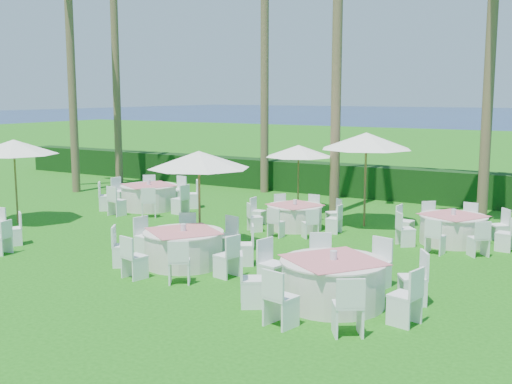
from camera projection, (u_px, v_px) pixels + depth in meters
The scene contains 15 objects.
ground at pixel (141, 266), 14.71m from camera, with size 120.00×120.00×0.00m, color #175D10.
hedge at pixel (346, 180), 24.81m from camera, with size 34.00×1.00×1.20m, color black.
banquet_table_b at pixel (184, 247), 14.71m from camera, with size 3.23×3.23×0.97m.
banquet_table_c at pixel (333, 281), 11.95m from camera, with size 3.49×3.49×1.04m.
banquet_table_d at pixel (149, 196), 21.85m from camera, with size 3.36×3.36×1.01m.
banquet_table_e at pixel (295, 216), 18.69m from camera, with size 2.83×2.83×0.87m.
banquet_table_f at pixel (453, 229), 16.83m from camera, with size 3.07×3.07×0.93m.
umbrella_a at pixel (14, 147), 19.21m from camera, with size 2.62×2.62×2.55m.
umbrella_b at pixel (199, 160), 15.92m from camera, with size 2.58×2.58×2.51m.
umbrella_c at pixel (299, 151), 21.24m from camera, with size 2.23×2.23×2.22m.
umbrella_d at pixel (366, 141), 18.73m from camera, with size 2.71×2.71×2.79m.
palm_a at pixel (115, 45), 27.24m from camera, with size 4.41×4.07×10.93m.
palm_b at pixel (265, 50), 24.84m from camera, with size 4.40×3.98×10.17m.
palm_d at pixel (489, 75), 19.13m from camera, with size 4.17×4.40×8.01m.
palm_f at pixel (71, 66), 25.00m from camera, with size 4.31×4.33×8.99m.
Camera 1 is at (9.57, -10.91, 3.93)m, focal length 45.00 mm.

